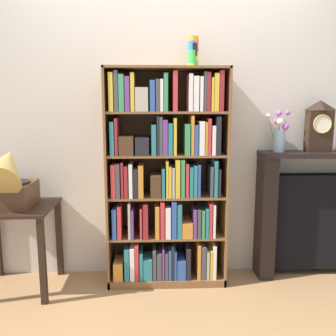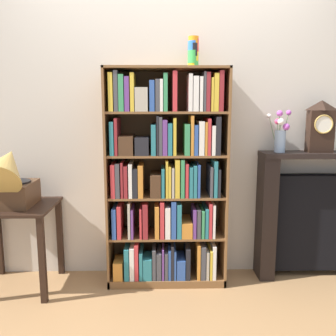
{
  "view_description": "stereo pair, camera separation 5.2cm",
  "coord_description": "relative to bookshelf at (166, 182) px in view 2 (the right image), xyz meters",
  "views": [
    {
      "loc": [
        -0.11,
        -2.67,
        1.41
      ],
      "look_at": [
        0.01,
        0.13,
        0.93
      ],
      "focal_mm": 38.91,
      "sensor_mm": 36.0,
      "label": 1
    },
    {
      "loc": [
        -0.05,
        -2.67,
        1.41
      ],
      "look_at": [
        0.01,
        0.13,
        0.93
      ],
      "focal_mm": 38.91,
      "sensor_mm": 36.0,
      "label": 2
    }
  ],
  "objects": [
    {
      "name": "gramophone",
      "position": [
        -1.15,
        -0.16,
        0.08
      ],
      "size": [
        0.3,
        0.5,
        0.54
      ],
      "color": "#472D1C",
      "rests_on": "side_table_left"
    },
    {
      "name": "wall_back",
      "position": [
        0.07,
        0.22,
        0.48
      ],
      "size": [
        4.82,
        0.08,
        2.6
      ],
      "primitive_type": "cube",
      "color": "beige",
      "rests_on": "ground"
    },
    {
      "name": "ground_plane",
      "position": [
        0.0,
        -0.12,
        -0.83
      ],
      "size": [
        7.82,
        6.4,
        0.02
      ],
      "primitive_type": "cube",
      "color": "#997047"
    },
    {
      "name": "side_table_left",
      "position": [
        -1.15,
        -0.09,
        -0.31
      ],
      "size": [
        0.57,
        0.53,
        0.67
      ],
      "color": "black",
      "rests_on": "ground"
    },
    {
      "name": "fireplace_mantel",
      "position": [
        1.29,
        0.08,
        -0.3
      ],
      "size": [
        1.05,
        0.24,
        1.05
      ],
      "color": "black",
      "rests_on": "ground"
    },
    {
      "name": "bookshelf",
      "position": [
        0.0,
        0.0,
        0.0
      ],
      "size": [
        0.93,
        0.33,
        1.69
      ],
      "color": "brown",
      "rests_on": "ground"
    },
    {
      "name": "flower_vase",
      "position": [
        0.9,
        0.05,
        0.37
      ],
      "size": [
        0.18,
        0.14,
        0.33
      ],
      "color": "#99B2D1",
      "rests_on": "fireplace_mantel"
    },
    {
      "name": "mantel_clock",
      "position": [
        1.22,
        0.05,
        0.43
      ],
      "size": [
        0.19,
        0.11,
        0.41
      ],
      "color": "black",
      "rests_on": "fireplace_mantel"
    },
    {
      "name": "cup_stack",
      "position": [
        0.2,
        0.06,
        0.99
      ],
      "size": [
        0.08,
        0.08,
        0.23
      ],
      "color": "yellow",
      "rests_on": "bookshelf"
    }
  ]
}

